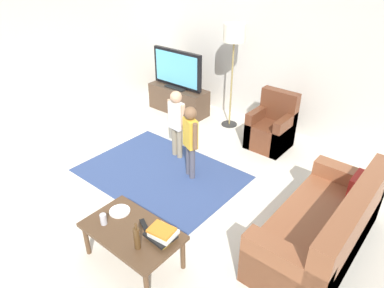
{
  "coord_description": "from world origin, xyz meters",
  "views": [
    {
      "loc": [
        2.49,
        -2.39,
        2.88
      ],
      "look_at": [
        0.0,
        0.6,
        0.65
      ],
      "focal_mm": 32.87,
      "sensor_mm": 36.0,
      "label": 1
    }
  ],
  "objects_px": {
    "soda_can": "(103,219)",
    "child_near_tv": "(176,118)",
    "tv_stand": "(179,100)",
    "child_center": "(190,136)",
    "tv_remote": "(144,225)",
    "tv": "(177,70)",
    "armchair": "(272,129)",
    "couch": "(326,230)",
    "coffee_table": "(132,233)",
    "book_stack": "(162,234)",
    "plate": "(120,211)",
    "floor_lamp": "(234,39)",
    "bottle": "(137,238)"
  },
  "relations": [
    {
      "from": "soda_can",
      "to": "child_near_tv",
      "type": "bearing_deg",
      "value": 111.41
    },
    {
      "from": "tv_stand",
      "to": "child_center",
      "type": "relative_size",
      "value": 1.13
    },
    {
      "from": "tv_remote",
      "to": "tv",
      "type": "bearing_deg",
      "value": 152.33
    },
    {
      "from": "armchair",
      "to": "couch",
      "type": "bearing_deg",
      "value": -47.29
    },
    {
      "from": "tv",
      "to": "coffee_table",
      "type": "relative_size",
      "value": 1.1
    },
    {
      "from": "book_stack",
      "to": "plate",
      "type": "bearing_deg",
      "value": -179.4
    },
    {
      "from": "floor_lamp",
      "to": "coffee_table",
      "type": "bearing_deg",
      "value": -72.24
    },
    {
      "from": "couch",
      "to": "book_stack",
      "type": "height_order",
      "value": "couch"
    },
    {
      "from": "tv_stand",
      "to": "child_center",
      "type": "bearing_deg",
      "value": -44.01
    },
    {
      "from": "child_near_tv",
      "to": "coffee_table",
      "type": "xyz_separation_m",
      "value": [
        1.04,
        -1.83,
        -0.27
      ]
    },
    {
      "from": "child_near_tv",
      "to": "book_stack",
      "type": "bearing_deg",
      "value": -51.67
    },
    {
      "from": "tv_remote",
      "to": "plate",
      "type": "distance_m",
      "value": 0.35
    },
    {
      "from": "bottle",
      "to": "tv_remote",
      "type": "height_order",
      "value": "bottle"
    },
    {
      "from": "child_near_tv",
      "to": "couch",
      "type": "bearing_deg",
      "value": -10.36
    },
    {
      "from": "couch",
      "to": "child_near_tv",
      "type": "xyz_separation_m",
      "value": [
        -2.49,
        0.45,
        0.35
      ]
    },
    {
      "from": "coffee_table",
      "to": "plate",
      "type": "relative_size",
      "value": 4.55
    },
    {
      "from": "tv_remote",
      "to": "armchair",
      "type": "bearing_deg",
      "value": 118.64
    },
    {
      "from": "tv",
      "to": "book_stack",
      "type": "xyz_separation_m",
      "value": [
        2.45,
        -2.95,
        -0.37
      ]
    },
    {
      "from": "armchair",
      "to": "soda_can",
      "type": "distance_m",
      "value": 3.17
    },
    {
      "from": "coffee_table",
      "to": "bottle",
      "type": "bearing_deg",
      "value": -28.61
    },
    {
      "from": "floor_lamp",
      "to": "coffee_table",
      "type": "height_order",
      "value": "floor_lamp"
    },
    {
      "from": "coffee_table",
      "to": "soda_can",
      "type": "xyz_separation_m",
      "value": [
        -0.28,
        -0.12,
        0.11
      ]
    },
    {
      "from": "tv_stand",
      "to": "soda_can",
      "type": "bearing_deg",
      "value": -59.99
    },
    {
      "from": "floor_lamp",
      "to": "tv_remote",
      "type": "height_order",
      "value": "floor_lamp"
    },
    {
      "from": "floor_lamp",
      "to": "coffee_table",
      "type": "relative_size",
      "value": 1.78
    },
    {
      "from": "armchair",
      "to": "child_center",
      "type": "xyz_separation_m",
      "value": [
        -0.45,
        -1.5,
        0.34
      ]
    },
    {
      "from": "couch",
      "to": "floor_lamp",
      "type": "bearing_deg",
      "value": 143.12
    },
    {
      "from": "coffee_table",
      "to": "book_stack",
      "type": "height_order",
      "value": "book_stack"
    },
    {
      "from": "floor_lamp",
      "to": "book_stack",
      "type": "height_order",
      "value": "floor_lamp"
    },
    {
      "from": "child_center",
      "to": "soda_can",
      "type": "xyz_separation_m",
      "value": [
        0.26,
        -1.67,
        -0.16
      ]
    },
    {
      "from": "tv_remote",
      "to": "plate",
      "type": "relative_size",
      "value": 0.77
    },
    {
      "from": "child_center",
      "to": "coffee_table",
      "type": "xyz_separation_m",
      "value": [
        0.54,
        -1.55,
        -0.27
      ]
    },
    {
      "from": "tv",
      "to": "plate",
      "type": "distance_m",
      "value": 3.51
    },
    {
      "from": "tv_remote",
      "to": "soda_can",
      "type": "relative_size",
      "value": 1.42
    },
    {
      "from": "tv",
      "to": "tv_remote",
      "type": "relative_size",
      "value": 6.47
    },
    {
      "from": "coffee_table",
      "to": "child_center",
      "type": "bearing_deg",
      "value": 109.27
    },
    {
      "from": "tv",
      "to": "tv_stand",
      "type": "bearing_deg",
      "value": 90.0
    },
    {
      "from": "armchair",
      "to": "coffee_table",
      "type": "xyz_separation_m",
      "value": [
        0.1,
        -3.04,
        0.07
      ]
    },
    {
      "from": "tv",
      "to": "child_near_tv",
      "type": "height_order",
      "value": "tv"
    },
    {
      "from": "couch",
      "to": "bottle",
      "type": "height_order",
      "value": "couch"
    },
    {
      "from": "bottle",
      "to": "tv_remote",
      "type": "xyz_separation_m",
      "value": [
        -0.17,
        0.24,
        -0.11
      ]
    },
    {
      "from": "floor_lamp",
      "to": "plate",
      "type": "height_order",
      "value": "floor_lamp"
    },
    {
      "from": "child_near_tv",
      "to": "armchair",
      "type": "bearing_deg",
      "value": 52.06
    },
    {
      "from": "couch",
      "to": "child_center",
      "type": "relative_size",
      "value": 1.7
    },
    {
      "from": "child_center",
      "to": "book_stack",
      "type": "bearing_deg",
      "value": -59.23
    },
    {
      "from": "child_center",
      "to": "bottle",
      "type": "distance_m",
      "value": 1.83
    },
    {
      "from": "couch",
      "to": "child_center",
      "type": "distance_m",
      "value": 2.03
    },
    {
      "from": "floor_lamp",
      "to": "armchair",
      "type": "bearing_deg",
      "value": -11.51
    },
    {
      "from": "tv_stand",
      "to": "floor_lamp",
      "type": "distance_m",
      "value": 1.71
    },
    {
      "from": "tv",
      "to": "child_center",
      "type": "distance_m",
      "value": 2.2
    }
  ]
}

